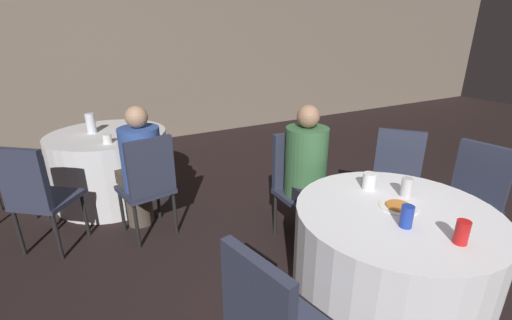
# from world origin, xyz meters

# --- Properties ---
(ground_plane) EXTENTS (16.00, 16.00, 0.00)m
(ground_plane) POSITION_xyz_m (0.00, 0.00, 0.00)
(ground_plane) COLOR black
(wall_back) EXTENTS (16.00, 0.06, 2.80)m
(wall_back) POSITION_xyz_m (0.00, 4.47, 1.40)
(wall_back) COLOR gray
(wall_back) RESTS_ON ground_plane
(table_near) EXTENTS (1.17, 1.17, 0.72)m
(table_near) POSITION_xyz_m (-0.03, -0.00, 0.36)
(table_near) COLOR silver
(table_near) RESTS_ON ground_plane
(table_far) EXTENTS (1.17, 1.17, 0.72)m
(table_far) POSITION_xyz_m (-1.31, 2.53, 0.36)
(table_far) COLOR white
(table_far) RESTS_ON ground_plane
(chair_near_north) EXTENTS (0.41, 0.41, 0.92)m
(chair_near_north) POSITION_xyz_m (-0.01, 1.00, 0.54)
(chair_near_north) COLOR #2D3347
(chair_near_north) RESTS_ON ground_plane
(chair_near_northeast) EXTENTS (0.56, 0.56, 0.92)m
(chair_near_northeast) POSITION_xyz_m (0.74, 0.63, 0.54)
(chair_near_northeast) COLOR #2D3347
(chair_near_northeast) RESTS_ON ground_plane
(chair_near_east) EXTENTS (0.45, 0.44, 0.92)m
(chair_near_east) POSITION_xyz_m (0.96, 0.11, 0.54)
(chair_near_east) COLOR #2D3347
(chair_near_east) RESTS_ON ground_plane
(chair_far_southwest) EXTENTS (0.56, 0.56, 0.92)m
(chair_far_southwest) POSITION_xyz_m (-1.93, 1.75, 0.54)
(chair_far_southwest) COLOR #2D3347
(chair_far_southwest) RESTS_ON ground_plane
(chair_far_south) EXTENTS (0.47, 0.47, 0.92)m
(chair_far_south) POSITION_xyz_m (-1.12, 1.55, 0.54)
(chair_far_south) COLOR #2D3347
(chair_far_south) RESTS_ON ground_plane
(person_blue_shirt) EXTENTS (0.37, 0.50, 1.14)m
(person_blue_shirt) POSITION_xyz_m (-1.15, 1.72, 0.58)
(person_blue_shirt) COLOR #4C4238
(person_blue_shirt) RESTS_ON ground_plane
(person_green_jacket) EXTENTS (0.34, 0.51, 1.17)m
(person_green_jacket) POSITION_xyz_m (-0.02, 0.84, 0.59)
(person_green_jacket) COLOR black
(person_green_jacket) RESTS_ON ground_plane
(pizza_plate_near) EXTENTS (0.22, 0.22, 0.02)m
(pizza_plate_near) POSITION_xyz_m (-0.00, 0.02, 0.73)
(pizza_plate_near) COLOR white
(pizza_plate_near) RESTS_ON table_near
(soda_can_blue) EXTENTS (0.07, 0.07, 0.12)m
(soda_can_blue) POSITION_xyz_m (-0.14, -0.14, 0.78)
(soda_can_blue) COLOR #1E38A5
(soda_can_blue) RESTS_ON table_near
(soda_can_red) EXTENTS (0.07, 0.07, 0.12)m
(soda_can_red) POSITION_xyz_m (-0.04, -0.37, 0.78)
(soda_can_red) COLOR red
(soda_can_red) RESTS_ON table_near
(soda_can_silver) EXTENTS (0.07, 0.07, 0.12)m
(soda_can_silver) POSITION_xyz_m (0.16, 0.10, 0.78)
(soda_can_silver) COLOR silver
(soda_can_silver) RESTS_ON table_near
(cup_near) EXTENTS (0.09, 0.09, 0.11)m
(cup_near) POSITION_xyz_m (0.04, 0.29, 0.78)
(cup_near) COLOR white
(cup_near) RESTS_ON table_near
(bottle_far) EXTENTS (0.09, 0.09, 0.20)m
(bottle_far) POSITION_xyz_m (-1.43, 2.61, 0.82)
(bottle_far) COLOR silver
(bottle_far) RESTS_ON table_far
(cup_far) EXTENTS (0.08, 0.08, 0.09)m
(cup_far) POSITION_xyz_m (-1.34, 2.16, 0.76)
(cup_far) COLOR white
(cup_far) RESTS_ON table_far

